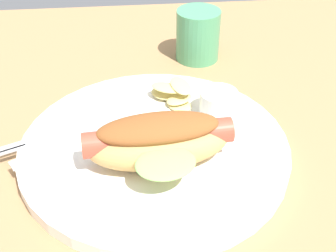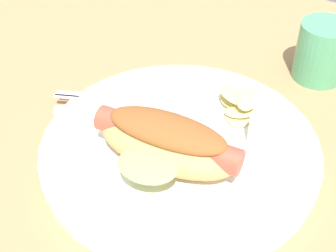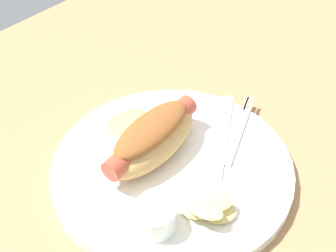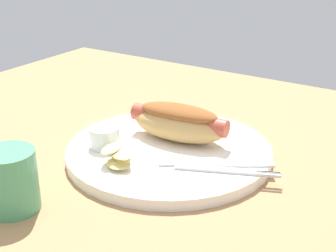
{
  "view_description": "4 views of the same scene",
  "coord_description": "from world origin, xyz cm",
  "px_view_note": "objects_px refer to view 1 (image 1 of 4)",
  "views": [
    {
      "loc": [
        0.53,
        -38.69,
        33.22
      ],
      "look_at": [
        4.39,
        -0.28,
        4.02
      ],
      "focal_mm": 47.05,
      "sensor_mm": 36.0,
      "label": 1
    },
    {
      "loc": [
        21.28,
        -33.69,
        37.44
      ],
      "look_at": [
        2.29,
        -1.64,
        5.05
      ],
      "focal_mm": 51.51,
      "sensor_mm": 36.0,
      "label": 2
    },
    {
      "loc": [
        35.88,
        29.24,
        48.66
      ],
      "look_at": [
        1.82,
        -1.63,
        6.57
      ],
      "focal_mm": 54.82,
      "sensor_mm": 36.0,
      "label": 3
    },
    {
      "loc": [
        -32.81,
        55.73,
        32.8
      ],
      "look_at": [
        3.83,
        -1.27,
        4.32
      ],
      "focal_mm": 52.43,
      "sensor_mm": 36.0,
      "label": 4
    }
  ],
  "objects_px": {
    "plate": "(155,149)",
    "chips_pile": "(174,94)",
    "knife": "(78,138)",
    "fork": "(62,133)",
    "sauce_ramekin": "(218,103)",
    "hot_dog": "(159,140)",
    "drinking_cup": "(198,35)"
  },
  "relations": [
    {
      "from": "fork",
      "to": "sauce_ramekin",
      "type": "bearing_deg",
      "value": 164.23
    },
    {
      "from": "hot_dog",
      "to": "sauce_ramekin",
      "type": "height_order",
      "value": "hot_dog"
    },
    {
      "from": "plate",
      "to": "fork",
      "type": "xyz_separation_m",
      "value": [
        -0.11,
        0.03,
        0.01
      ]
    },
    {
      "from": "chips_pile",
      "to": "sauce_ramekin",
      "type": "bearing_deg",
      "value": -32.58
    },
    {
      "from": "sauce_ramekin",
      "to": "fork",
      "type": "distance_m",
      "value": 0.19
    },
    {
      "from": "plate",
      "to": "chips_pile",
      "type": "relative_size",
      "value": 4.38
    },
    {
      "from": "knife",
      "to": "drinking_cup",
      "type": "relative_size",
      "value": 2.06
    },
    {
      "from": "sauce_ramekin",
      "to": "drinking_cup",
      "type": "bearing_deg",
      "value": 89.48
    },
    {
      "from": "fork",
      "to": "knife",
      "type": "relative_size",
      "value": 0.85
    },
    {
      "from": "hot_dog",
      "to": "sauce_ramekin",
      "type": "bearing_deg",
      "value": -138.8
    },
    {
      "from": "hot_dog",
      "to": "chips_pile",
      "type": "relative_size",
      "value": 2.27
    },
    {
      "from": "plate",
      "to": "knife",
      "type": "xyz_separation_m",
      "value": [
        -0.09,
        0.02,
        0.01
      ]
    },
    {
      "from": "fork",
      "to": "knife",
      "type": "xyz_separation_m",
      "value": [
        0.02,
        -0.01,
        -0.0
      ]
    },
    {
      "from": "fork",
      "to": "knife",
      "type": "bearing_deg",
      "value": 125.24
    },
    {
      "from": "sauce_ramekin",
      "to": "plate",
      "type": "bearing_deg",
      "value": -148.2
    },
    {
      "from": "knife",
      "to": "plate",
      "type": "bearing_deg",
      "value": 138.31
    },
    {
      "from": "plate",
      "to": "sauce_ramekin",
      "type": "height_order",
      "value": "sauce_ramekin"
    },
    {
      "from": "hot_dog",
      "to": "drinking_cup",
      "type": "relative_size",
      "value": 2.04
    },
    {
      "from": "plate",
      "to": "chips_pile",
      "type": "height_order",
      "value": "chips_pile"
    },
    {
      "from": "knife",
      "to": "drinking_cup",
      "type": "distance_m",
      "value": 0.27
    },
    {
      "from": "sauce_ramekin",
      "to": "knife",
      "type": "xyz_separation_m",
      "value": [
        -0.17,
        -0.04,
        -0.01
      ]
    },
    {
      "from": "hot_dog",
      "to": "fork",
      "type": "relative_size",
      "value": 1.17
    },
    {
      "from": "hot_dog",
      "to": "fork",
      "type": "xyz_separation_m",
      "value": [
        -0.11,
        0.06,
        -0.03
      ]
    },
    {
      "from": "sauce_ramekin",
      "to": "chips_pile",
      "type": "relative_size",
      "value": 0.66
    },
    {
      "from": "drinking_cup",
      "to": "sauce_ramekin",
      "type": "bearing_deg",
      "value": -90.52
    },
    {
      "from": "plate",
      "to": "hot_dog",
      "type": "bearing_deg",
      "value": -85.43
    },
    {
      "from": "hot_dog",
      "to": "drinking_cup",
      "type": "bearing_deg",
      "value": -112.16
    },
    {
      "from": "fork",
      "to": "drinking_cup",
      "type": "bearing_deg",
      "value": -156.63
    },
    {
      "from": "hot_dog",
      "to": "fork",
      "type": "height_order",
      "value": "hot_dog"
    },
    {
      "from": "fork",
      "to": "drinking_cup",
      "type": "distance_m",
      "value": 0.27
    },
    {
      "from": "chips_pile",
      "to": "drinking_cup",
      "type": "relative_size",
      "value": 0.9
    },
    {
      "from": "plate",
      "to": "knife",
      "type": "distance_m",
      "value": 0.09
    }
  ]
}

